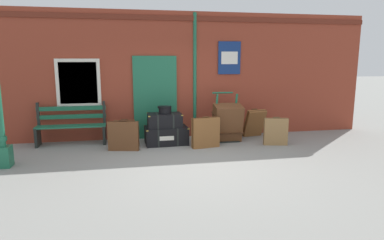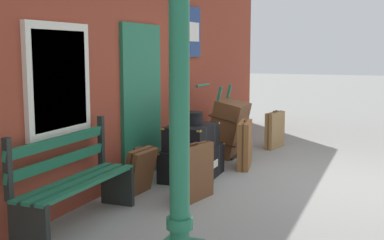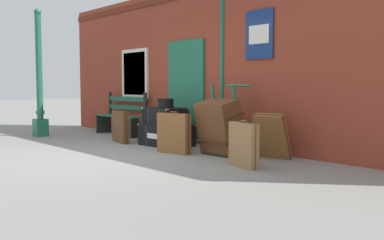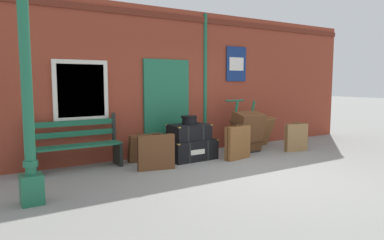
# 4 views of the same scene
# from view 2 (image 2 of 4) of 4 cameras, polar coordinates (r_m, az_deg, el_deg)

# --- Properties ---
(ground_plane) EXTENTS (60.00, 60.00, 0.00)m
(ground_plane) POSITION_cam_2_polar(r_m,az_deg,el_deg) (7.01, 14.75, -6.86)
(ground_plane) COLOR gray
(brick_facade) EXTENTS (10.40, 0.35, 3.20)m
(brick_facade) POSITION_cam_2_polar(r_m,az_deg,el_deg) (7.51, -5.01, 6.67)
(brick_facade) COLOR brown
(brick_facade) RESTS_ON ground
(lamp_post) EXTENTS (0.28, 0.28, 2.92)m
(lamp_post) POSITION_cam_2_polar(r_m,az_deg,el_deg) (3.50, -1.42, -2.84)
(lamp_post) COLOR #1E6647
(lamp_post) RESTS_ON ground
(platform_bench) EXTENTS (1.60, 0.43, 1.01)m
(platform_bench) POSITION_cam_2_polar(r_m,az_deg,el_deg) (5.25, -13.11, -6.78)
(platform_bench) COLOR #1E6647
(platform_bench) RESTS_ON ground
(steamer_trunk_base) EXTENTS (1.03, 0.69, 0.43)m
(steamer_trunk_base) POSITION_cam_2_polar(r_m,az_deg,el_deg) (7.04, 0.02, -4.79)
(steamer_trunk_base) COLOR black
(steamer_trunk_base) RESTS_ON ground
(steamer_trunk_middle) EXTENTS (0.81, 0.55, 0.33)m
(steamer_trunk_middle) POSITION_cam_2_polar(r_m,az_deg,el_deg) (6.93, -0.05, -1.86)
(steamer_trunk_middle) COLOR black
(steamer_trunk_middle) RESTS_ON steamer_trunk_base
(round_hatbox) EXTENTS (0.33, 0.32, 0.18)m
(round_hatbox) POSITION_cam_2_polar(r_m,az_deg,el_deg) (6.90, -0.08, 0.30)
(round_hatbox) COLOR black
(round_hatbox) RESTS_ON steamer_trunk_middle
(porters_trolley) EXTENTS (0.71, 0.63, 1.19)m
(porters_trolley) POSITION_cam_2_polar(r_m,az_deg,el_deg) (8.46, 2.93, -2.21)
(porters_trolley) COLOR black
(porters_trolley) RESTS_ON ground
(large_brown_trunk) EXTENTS (0.70, 0.61, 0.95)m
(large_brown_trunk) POSITION_cam_2_polar(r_m,az_deg,el_deg) (8.38, 4.08, -0.91)
(large_brown_trunk) COLOR brown
(large_brown_trunk) RESTS_ON ground
(suitcase_umber) EXTENTS (0.69, 0.28, 0.69)m
(suitcase_umber) POSITION_cam_2_polar(r_m,az_deg,el_deg) (5.96, 0.16, -5.97)
(suitcase_umber) COLOR brown
(suitcase_umber) RESTS_ON ground
(suitcase_brown) EXTENTS (0.57, 0.25, 0.68)m
(suitcase_brown) POSITION_cam_2_polar(r_m,az_deg,el_deg) (9.25, 9.25, -1.12)
(suitcase_brown) COLOR olive
(suitcase_brown) RESTS_ON ground
(suitcase_charcoal) EXTENTS (0.52, 0.29, 0.58)m
(suitcase_charcoal) POSITION_cam_2_polar(r_m,az_deg,el_deg) (6.27, -5.89, -5.72)
(suitcase_charcoal) COLOR brown
(suitcase_charcoal) RESTS_ON ground
(suitcase_oxblood) EXTENTS (0.66, 0.27, 0.73)m
(suitcase_oxblood) POSITION_cam_2_polar(r_m,az_deg,el_deg) (7.65, 5.94, -2.75)
(suitcase_oxblood) COLOR brown
(suitcase_oxblood) RESTS_ON ground
(suitcase_tan) EXTENTS (0.58, 0.47, 0.75)m
(suitcase_tan) POSITION_cam_2_polar(r_m,az_deg,el_deg) (9.28, 3.68, -0.70)
(suitcase_tan) COLOR brown
(suitcase_tan) RESTS_ON ground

